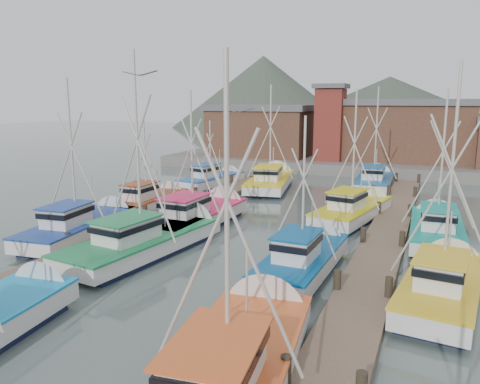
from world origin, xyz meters
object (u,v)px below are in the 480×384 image
at_px(boat_1, 236,363).
at_px(lookout_tower, 330,122).
at_px(boat_12, 271,181).
at_px(boat_8, 199,215).
at_px(boat_4, 152,239).

bearing_deg(boat_1, lookout_tower, 92.35).
bearing_deg(boat_12, boat_8, -100.33).
distance_m(lookout_tower, boat_1, 42.83).
xyz_separation_m(boat_4, boat_12, (-0.23, 20.04, -0.00)).
xyz_separation_m(boat_8, boat_12, (-0.04, 14.30, 0.00)).
height_order(boat_1, boat_4, boat_4).
height_order(boat_8, boat_12, boat_12).
relative_size(lookout_tower, boat_12, 0.78).
bearing_deg(boat_4, boat_8, 99.10).
bearing_deg(lookout_tower, boat_12, -101.10).
bearing_deg(boat_8, lookout_tower, 86.53).
bearing_deg(boat_4, lookout_tower, 93.29).
distance_m(boat_1, boat_8, 17.45).
height_order(lookout_tower, boat_4, boat_4).
distance_m(boat_8, boat_12, 14.30).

